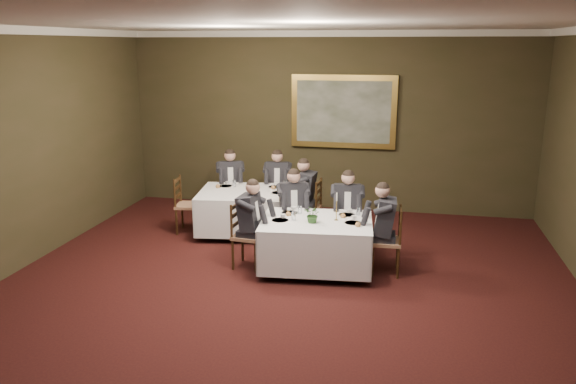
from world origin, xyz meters
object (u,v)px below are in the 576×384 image
at_px(table_main, 316,241).
at_px(diner_sec_backright, 278,193).
at_px(chair_sec_backleft, 231,204).
at_px(painting, 343,112).
at_px(diner_sec_backleft, 231,192).
at_px(table_second, 248,209).
at_px(chair_main_endright, 386,254).
at_px(chair_sec_endleft, 189,216).
at_px(diner_sec_endright, 308,206).
at_px(diner_main_backleft, 293,219).
at_px(chair_main_backleft, 293,232).
at_px(diner_main_endleft, 249,234).
at_px(centerpiece, 313,214).
at_px(chair_sec_backright, 278,205).
at_px(diner_main_backright, 347,221).
at_px(candlestick, 336,210).
at_px(chair_main_endleft, 248,248).
at_px(chair_sec_endright, 308,219).
at_px(diner_main_endright, 386,239).
at_px(chair_main_backright, 346,234).

height_order(table_main, diner_sec_backright, diner_sec_backright).
height_order(chair_sec_backleft, painting, painting).
relative_size(table_main, chair_sec_backleft, 1.73).
distance_m(table_main, diner_sec_backleft, 2.96).
distance_m(table_second, chair_main_endright, 2.79).
xyz_separation_m(table_main, chair_sec_endleft, (-2.50, 1.26, -0.17)).
bearing_deg(diner_sec_endright, diner_main_backleft, 175.50).
height_order(chair_main_backleft, diner_sec_backright, diner_sec_backright).
bearing_deg(painting, diner_main_endleft, -106.88).
bearing_deg(diner_sec_endright, diner_sec_backright, 46.33).
xyz_separation_m(table_second, diner_main_backleft, (0.94, -0.62, 0.06)).
relative_size(diner_main_endleft, centerpiece, 5.01).
xyz_separation_m(chair_sec_backright, chair_sec_endleft, (-1.39, -1.06, 0.00)).
height_order(diner_main_backright, candlestick, diner_main_backright).
bearing_deg(chair_sec_backright, chair_main_endleft, 85.28).
bearing_deg(chair_main_backleft, painting, -120.26).
height_order(diner_main_backleft, chair_sec_endleft, diner_main_backleft).
height_order(diner_sec_backright, chair_sec_endleft, diner_sec_backright).
distance_m(chair_main_backleft, diner_main_backleft, 0.23).
distance_m(diner_main_backleft, chair_sec_endleft, 2.06).
xyz_separation_m(table_main, candlestick, (0.28, 0.07, 0.47)).
height_order(table_second, chair_sec_endright, chair_sec_endright).
distance_m(table_second, diner_main_backleft, 1.13).
xyz_separation_m(table_main, chair_sec_backright, (-1.11, 2.32, -0.17)).
xyz_separation_m(diner_main_backleft, diner_main_backright, (0.86, 0.08, 0.00)).
xyz_separation_m(diner_sec_backright, candlestick, (1.38, -2.23, 0.41)).
distance_m(chair_sec_endright, diner_sec_endright, 0.23).
height_order(diner_main_backleft, chair_main_endright, diner_main_backleft).
height_order(diner_sec_backright, painting, painting).
distance_m(diner_main_backright, painting, 2.81).
bearing_deg(diner_sec_backright, diner_main_endright, 126.83).
relative_size(diner_main_endleft, diner_sec_backleft, 1.00).
distance_m(table_second, chair_sec_backright, 0.99).
bearing_deg(diner_sec_backleft, diner_main_endleft, 93.77).
xyz_separation_m(diner_sec_backleft, chair_sec_endright, (1.62, -0.65, -0.23)).
relative_size(diner_main_backleft, diner_sec_endright, 1.00).
bearing_deg(diner_sec_backright, diner_main_backright, 128.41).
relative_size(diner_sec_backright, diner_sec_endright, 1.00).
bearing_deg(table_main, chair_main_endright, 5.17).
xyz_separation_m(table_main, chair_sec_backleft, (-2.00, 2.20, -0.17)).
height_order(diner_main_backright, chair_sec_endleft, diner_main_backright).
xyz_separation_m(diner_sec_backleft, centerpiece, (1.97, -2.30, 0.39)).
relative_size(chair_main_backleft, diner_sec_endright, 0.74).
bearing_deg(diner_main_backright, diner_sec_endright, -48.84).
xyz_separation_m(centerpiece, painting, (0.03, 3.34, 1.07)).
bearing_deg(diner_sec_endright, diner_main_backright, -128.61).
bearing_deg(diner_main_endright, diner_sec_backright, 41.43).
bearing_deg(chair_main_endleft, chair_main_backright, 130.69).
height_order(table_second, chair_main_backleft, chair_main_backleft).
bearing_deg(chair_sec_endright, table_second, 100.99).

